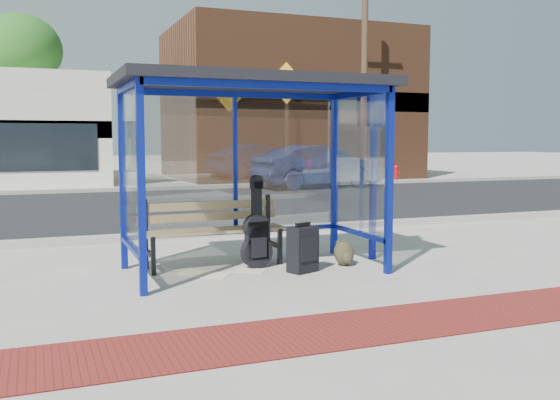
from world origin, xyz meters
name	(u,v)px	position (x,y,z in m)	size (l,w,h in m)	color
ground	(254,271)	(0.00, 0.00, 0.00)	(120.00, 120.00, 0.00)	#B2ADA0
brick_paver_strip	(350,328)	(0.00, -2.60, 0.01)	(60.00, 1.00, 0.01)	maroon
curb_near	(198,234)	(0.00, 2.90, 0.06)	(60.00, 0.25, 0.12)	gray
street_asphalt	(147,207)	(0.00, 8.00, 0.00)	(60.00, 10.00, 0.00)	black
curb_far	(121,190)	(0.00, 13.10, 0.06)	(60.00, 0.25, 0.12)	gray
far_sidewalk	(114,187)	(0.00, 15.00, 0.00)	(60.00, 4.00, 0.01)	#B2ADA0
bus_shelter	(251,106)	(0.00, 0.07, 2.07)	(3.30, 1.80, 2.42)	navy
storefront_brown	(288,105)	(8.00, 18.49, 3.20)	(10.00, 7.08, 6.40)	#59331E
tree_mid	(19,51)	(-3.00, 22.00, 5.45)	(3.60, 3.60, 7.03)	#4C3826
tree_right	(343,66)	(12.50, 22.00, 5.45)	(3.60, 3.60, 7.03)	#4C3826
utility_pole_east	(364,74)	(9.00, 13.40, 4.11)	(1.60, 0.24, 8.00)	#4C3826
bench	(212,227)	(-0.39, 0.51, 0.51)	(1.92, 0.55, 0.90)	black
guitar_bag	(257,236)	(0.10, 0.17, 0.41)	(0.42, 0.17, 1.13)	black
suitcase	(303,249)	(0.55, -0.29, 0.29)	(0.42, 0.34, 0.63)	black
backpack	(344,254)	(1.23, -0.11, 0.16)	(0.28, 0.26, 0.33)	#302F1A
sign_post	(374,159)	(1.81, 0.16, 1.39)	(0.13, 0.31, 2.48)	#0C138C
newspaper_a	(216,275)	(-0.52, -0.09, 0.00)	(0.37, 0.29, 0.01)	white
newspaper_b	(196,273)	(-0.72, 0.11, 0.00)	(0.42, 0.33, 0.01)	white
newspaper_c	(251,271)	(-0.03, 0.02, 0.00)	(0.36, 0.29, 0.01)	white
parked_car	(317,167)	(6.50, 12.13, 0.73)	(1.55, 4.43, 1.46)	#1A244A
fire_hydrant	(396,173)	(10.64, 13.70, 0.36)	(0.30, 0.20, 0.67)	#AA0C12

